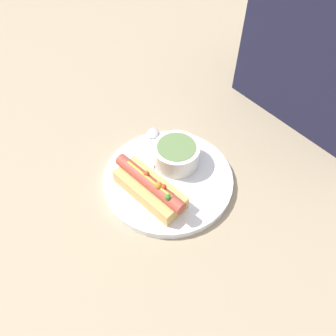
# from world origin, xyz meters

# --- Properties ---
(ground_plane) EXTENTS (4.00, 4.00, 0.00)m
(ground_plane) POSITION_xyz_m (0.00, 0.00, 0.00)
(ground_plane) COLOR tan
(dinner_plate) EXTENTS (0.28, 0.28, 0.02)m
(dinner_plate) POSITION_xyz_m (0.00, 0.00, 0.01)
(dinner_plate) COLOR white
(dinner_plate) RESTS_ON ground_plane
(hot_dog) EXTENTS (0.18, 0.08, 0.06)m
(hot_dog) POSITION_xyz_m (0.01, -0.06, 0.04)
(hot_dog) COLOR #DBAD60
(hot_dog) RESTS_ON dinner_plate
(soup_bowl) EXTENTS (0.10, 0.10, 0.05)m
(soup_bowl) POSITION_xyz_m (-0.02, 0.04, 0.04)
(soup_bowl) COLOR silver
(soup_bowl) RESTS_ON dinner_plate
(spoon) EXTENTS (0.14, 0.12, 0.01)m
(spoon) POSITION_xyz_m (-0.10, 0.03, 0.02)
(spoon) COLOR #B7B7BC
(spoon) RESTS_ON dinner_plate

